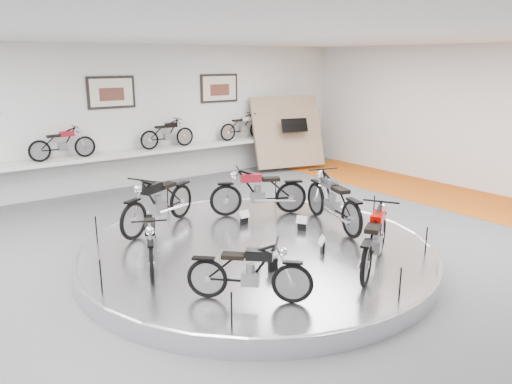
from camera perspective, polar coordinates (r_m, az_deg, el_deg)
floor at (r=9.02m, az=1.23°, el=-8.38°), size 16.00×16.00×0.00m
ceiling at (r=8.30m, az=1.39°, el=17.91°), size 16.00×16.00×0.00m
wall_back at (r=14.55m, az=-16.06°, el=8.14°), size 16.00×0.00×16.00m
wall_right at (r=14.72m, az=26.92°, el=7.19°), size 0.00×14.00×14.00m
orange_carpet_strip at (r=14.03m, az=23.74°, el=-1.10°), size 2.40×12.60×0.01m
dado_band at (r=14.76m, az=-15.63°, el=2.54°), size 15.68×0.04×1.10m
display_platform at (r=9.18m, az=0.08°, el=-6.92°), size 6.40×6.40×0.30m
platform_rim at (r=9.14m, az=0.08°, el=-6.23°), size 6.40×6.40×0.10m
shelf at (r=14.41m, az=-15.35°, el=4.10°), size 11.00×0.55×0.10m
poster_center at (r=14.45m, az=-16.20°, el=10.88°), size 1.35×0.06×0.88m
poster_right at (r=16.03m, az=-4.21°, el=11.75°), size 1.35×0.06×0.88m
display_panel at (r=16.72m, az=3.62°, el=6.89°), size 2.56×1.52×2.30m
shelf_bike_b at (r=13.88m, az=-21.24°, el=4.97°), size 1.22×0.43×0.73m
shelf_bike_c at (r=14.94m, az=-10.09°, el=6.38°), size 1.22×0.43×0.73m
shelf_bike_d at (r=16.32m, az=-1.54°, el=7.30°), size 1.22×0.43×0.73m
bike_a at (r=10.73m, az=0.31°, el=0.12°), size 1.89×1.38×1.06m
bike_b at (r=10.04m, az=-11.11°, el=-1.06°), size 1.98×1.42×1.11m
bike_c at (r=8.22m, az=-11.97°, el=-5.38°), size 1.15×1.65×0.92m
bike_d at (r=6.96m, az=-0.78°, el=-9.01°), size 1.45×1.43×0.89m
bike_e at (r=8.17m, az=13.42°, el=-5.17°), size 1.82×1.43×1.03m
bike_f at (r=10.09m, az=8.80°, el=-0.87°), size 1.18×1.99×1.11m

